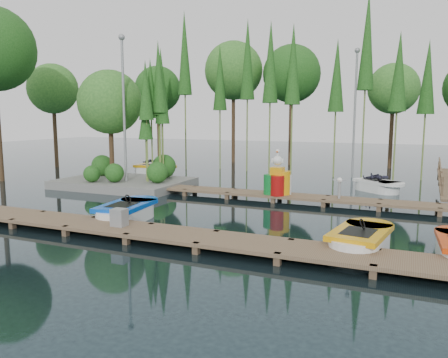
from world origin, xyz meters
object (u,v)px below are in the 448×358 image
at_px(boat_blue, 127,213).
at_px(yellow_barrel, 283,183).
at_px(utility_cabinet, 119,217).
at_px(boat_yellow_far, 154,169).
at_px(island, 121,123).
at_px(drum_cluster, 277,181).

relative_size(boat_blue, yellow_barrel, 3.08).
relative_size(boat_blue, utility_cabinet, 5.78).
bearing_deg(utility_cabinet, yellow_barrel, 67.12).
height_order(boat_yellow_far, yellow_barrel, boat_yellow_far).
bearing_deg(island, boat_yellow_far, 101.91).
xyz_separation_m(boat_blue, yellow_barrel, (3.88, 5.34, 0.50)).
distance_m(island, boat_blue, 8.25).
xyz_separation_m(island, boat_blue, (4.68, -6.13, -2.91)).
bearing_deg(drum_cluster, boat_blue, -125.51).
bearing_deg(drum_cluster, boat_yellow_far, 149.96).
height_order(island, drum_cluster, island).
xyz_separation_m(island, utility_cabinet, (5.61, -7.79, -2.63)).
relative_size(utility_cabinet, drum_cluster, 0.27).
xyz_separation_m(boat_yellow_far, drum_cluster, (9.33, -5.39, 0.56)).
distance_m(island, utility_cabinet, 9.95).
bearing_deg(yellow_barrel, boat_blue, -126.01).
distance_m(boat_blue, yellow_barrel, 6.62).
bearing_deg(island, utility_cabinet, -54.23).
height_order(utility_cabinet, drum_cluster, drum_cluster).
height_order(boat_blue, drum_cluster, drum_cluster).
relative_size(island, boat_blue, 2.28).
bearing_deg(boat_blue, utility_cabinet, -66.31).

